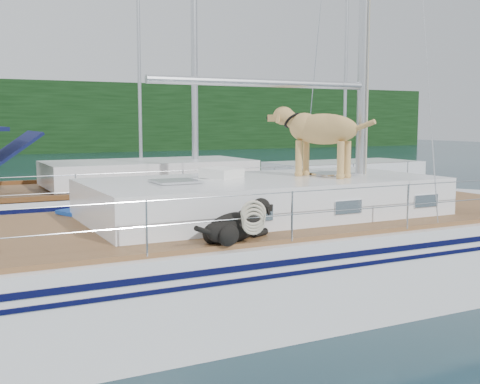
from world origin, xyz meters
TOP-DOWN VIEW (x-y plane):
  - ground at (0.00, 0.00)m, footprint 120.00×120.00m
  - main_sailboat at (0.11, -0.01)m, footprint 12.00×3.89m
  - neighbor_sailboat at (-0.09, 5.96)m, footprint 11.00×3.50m
  - bg_boat_center at (4.00, 16.00)m, footprint 7.20×3.00m
  - bg_boat_east at (12.00, 13.00)m, footprint 6.40×3.00m

SIDE VIEW (x-z plane):
  - ground at x=0.00m, z-range 0.00..0.00m
  - bg_boat_center at x=4.00m, z-range -5.37..6.28m
  - bg_boat_east at x=12.00m, z-range -5.37..6.28m
  - neighbor_sailboat at x=-0.09m, z-range -6.02..7.28m
  - main_sailboat at x=0.11m, z-range -6.32..7.69m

